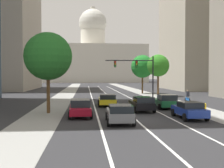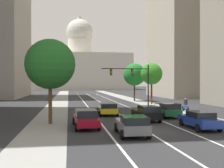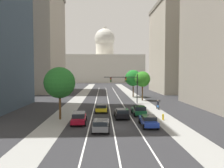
{
  "view_description": "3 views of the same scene",
  "coord_description": "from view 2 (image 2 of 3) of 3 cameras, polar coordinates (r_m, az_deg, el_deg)",
  "views": [
    {
      "loc": [
        -4.01,
        -22.24,
        3.54
      ],
      "look_at": [
        -0.3,
        17.12,
        2.34
      ],
      "focal_mm": 45.55,
      "sensor_mm": 36.0,
      "label": 1
    },
    {
      "loc": [
        -5.85,
        -19.8,
        3.68
      ],
      "look_at": [
        1.58,
        26.17,
        3.44
      ],
      "focal_mm": 43.17,
      "sensor_mm": 36.0,
      "label": 2
    },
    {
      "loc": [
        -1.25,
        -25.98,
        6.76
      ],
      "look_at": [
        0.71,
        19.87,
        4.31
      ],
      "focal_mm": 34.06,
      "sensor_mm": 36.0,
      "label": 3
    }
  ],
  "objects": [
    {
      "name": "fire_hydrant",
      "position": [
        27.13,
        20.08,
        -6.53
      ],
      "size": [
        0.26,
        0.35,
        0.91
      ],
      "color": "yellow",
      "rests_on": "ground"
    },
    {
      "name": "car_black",
      "position": [
        26.02,
        7.32,
        -6.1
      ],
      "size": [
        2.13,
        4.12,
        1.51
      ],
      "rotation": [
        0.0,
        0.0,
        1.6
      ],
      "color": "black",
      "rests_on": "ground"
    },
    {
      "name": "sidewalk_right",
      "position": [
        56.57,
        4.68,
        -3.43
      ],
      "size": [
        3.43,
        130.0,
        0.01
      ],
      "primitive_type": "cube",
      "color": "gray",
      "rests_on": "ground"
    },
    {
      "name": "car_green",
      "position": [
        29.14,
        11.67,
        -5.42
      ],
      "size": [
        2.04,
        4.16,
        1.54
      ],
      "rotation": [
        0.0,
        0.0,
        1.58
      ],
      "color": "#14512D",
      "rests_on": "ground"
    },
    {
      "name": "car_yellow",
      "position": [
        30.58,
        -0.95,
        -5.24
      ],
      "size": [
        2.21,
        4.38,
        1.38
      ],
      "rotation": [
        0.0,
        0.0,
        1.54
      ],
      "color": "yellow",
      "rests_on": "ground"
    },
    {
      "name": "capitol_building",
      "position": [
        146.71,
        -6.89,
        3.46
      ],
      "size": [
        52.95,
        29.26,
        39.12
      ],
      "color": "beige",
      "rests_on": "ground"
    },
    {
      "name": "lane_stripe_right",
      "position": [
        45.81,
        1.96,
        -4.3
      ],
      "size": [
        0.16,
        90.0,
        0.01
      ],
      "primitive_type": "cube",
      "color": "white",
      "rests_on": "ground"
    },
    {
      "name": "sidewalk_left",
      "position": [
        54.96,
        -11.08,
        -3.54
      ],
      "size": [
        3.43,
        130.0,
        0.01
      ],
      "primitive_type": "cube",
      "color": "gray",
      "rests_on": "ground"
    },
    {
      "name": "car_crimson",
      "position": [
        22.24,
        -5.57,
        -7.2
      ],
      "size": [
        2.09,
        4.84,
        1.5
      ],
      "rotation": [
        0.0,
        0.0,
        1.61
      ],
      "color": "maroon",
      "rests_on": "ground"
    },
    {
      "name": "car_gray",
      "position": [
        18.9,
        4.3,
        -8.61
      ],
      "size": [
        2.12,
        4.28,
        1.46
      ],
      "rotation": [
        0.0,
        0.0,
        1.53
      ],
      "color": "slate",
      "rests_on": "ground"
    },
    {
      "name": "street_tree_far_right",
      "position": [
        53.72,
        4.77,
        2.0
      ],
      "size": [
        4.45,
        4.45,
        7.52
      ],
      "color": "#51381E",
      "rests_on": "ground"
    },
    {
      "name": "lane_stripe_center",
      "position": [
        45.33,
        -1.74,
        -4.35
      ],
      "size": [
        0.16,
        90.0,
        0.01
      ],
      "primitive_type": "cube",
      "color": "white",
      "rests_on": "ground"
    },
    {
      "name": "office_tower_far_right",
      "position": [
        75.14,
        16.58,
        9.1
      ],
      "size": [
        19.24,
        22.18,
        30.33
      ],
      "color": "#B7AD99",
      "rests_on": "ground"
    },
    {
      "name": "lane_stripe_left",
      "position": [
        45.05,
        -5.51,
        -4.38
      ],
      "size": [
        0.16,
        90.0,
        0.01
      ],
      "primitive_type": "cube",
      "color": "white",
      "rests_on": "ground"
    },
    {
      "name": "car_blue",
      "position": [
        22.7,
        18.08,
        -7.18
      ],
      "size": [
        1.99,
        4.4,
        1.39
      ],
      "rotation": [
        0.0,
        0.0,
        1.56
      ],
      "color": "#1E389E",
      "rests_on": "ground"
    },
    {
      "name": "traffic_signal_mast",
      "position": [
        41.13,
        4.59,
        1.48
      ],
      "size": [
        7.35,
        0.39,
        6.43
      ],
      "color": "black",
      "rests_on": "ground"
    },
    {
      "name": "street_tree_near_right",
      "position": [
        46.95,
        8.37,
        2.15
      ],
      "size": [
        3.75,
        3.75,
        7.1
      ],
      "color": "#51381E",
      "rests_on": "ground"
    },
    {
      "name": "cyclist",
      "position": [
        35.58,
        15.32,
        -4.27
      ],
      "size": [
        0.38,
        1.7,
        1.72
      ],
      "rotation": [
        0.0,
        0.0,
        1.64
      ],
      "color": "black",
      "rests_on": "ground"
    },
    {
      "name": "street_tree_mid_left",
      "position": [
        24.67,
        -12.95,
        4.1
      ],
      "size": [
        4.48,
        4.48,
        7.58
      ],
      "color": "#51381E",
      "rests_on": "ground"
    },
    {
      "name": "ground_plane",
      "position": [
        60.2,
        -3.59,
        -3.21
      ],
      "size": [
        400.0,
        400.0,
        0.0
      ],
      "primitive_type": "plane",
      "color": "#2B2B2D"
    }
  ]
}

